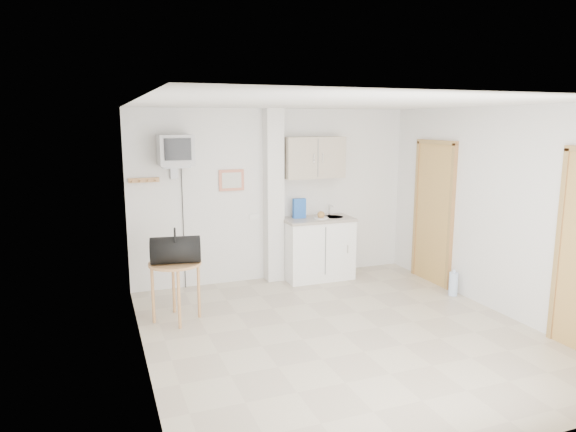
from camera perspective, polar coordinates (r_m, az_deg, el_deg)
name	(u,v)px	position (r m, az deg, el deg)	size (l,w,h in m)	color
ground	(342,333)	(5.88, 6.00, -12.83)	(4.50, 4.50, 0.00)	#BFB197
room_envelope	(361,194)	(5.64, 8.06, 2.42)	(4.24, 4.54, 2.55)	white
kitchenette	(317,225)	(7.61, 3.19, -1.03)	(1.03, 0.58, 2.10)	white
crt_television	(175,151)	(6.91, -12.41, 7.05)	(0.44, 0.45, 2.15)	slate
round_table	(175,270)	(6.15, -12.42, -5.91)	(0.61, 0.61, 0.71)	#BB7D48
duffel_bag	(175,250)	(6.04, -12.40, -3.67)	(0.60, 0.39, 0.42)	black
water_bottle	(453,284)	(7.33, 17.90, -7.18)	(0.12, 0.12, 0.36)	#BCD6FB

